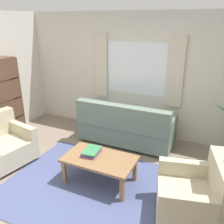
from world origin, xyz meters
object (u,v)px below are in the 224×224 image
object	(u,v)px
armchair_left	(2,144)
bookshelf	(2,105)
armchair_right	(195,197)
book_stack_on_table	(92,151)
couch	(126,127)
coffee_table	(100,161)

from	to	relation	value
armchair_left	bookshelf	world-z (taller)	bookshelf
armchair_right	book_stack_on_table	xyz separation A→B (m)	(-1.62, 0.24, 0.12)
couch	armchair_right	distance (m)	2.19
armchair_left	armchair_right	distance (m)	3.29
armchair_right	coffee_table	xyz separation A→B (m)	(-1.45, 0.19, 0.03)
armchair_right	bookshelf	xyz separation A→B (m)	(-3.94, 0.65, 0.43)
armchair_left	coffee_table	world-z (taller)	armchair_left
coffee_table	book_stack_on_table	xyz separation A→B (m)	(-0.17, 0.06, 0.09)
armchair_right	coffee_table	bearing A→B (deg)	-111.23
armchair_left	armchair_right	size ratio (longest dim) A/B	0.96
armchair_right	couch	bearing A→B (deg)	-148.65
armchair_left	armchair_right	bearing A→B (deg)	-79.20
bookshelf	book_stack_on_table	bearing A→B (deg)	80.16
couch	armchair_left	xyz separation A→B (m)	(-1.73, -1.57, -0.01)
couch	armchair_right	size ratio (longest dim) A/B	1.88
book_stack_on_table	couch	bearing A→B (deg)	87.20
couch	bookshelf	bearing A→B (deg)	20.56
coffee_table	book_stack_on_table	world-z (taller)	book_stack_on_table
coffee_table	armchair_left	bearing A→B (deg)	-173.37
armchair_right	bookshelf	world-z (taller)	bookshelf
couch	coffee_table	distance (m)	1.36
armchair_right	book_stack_on_table	size ratio (longest dim) A/B	2.81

